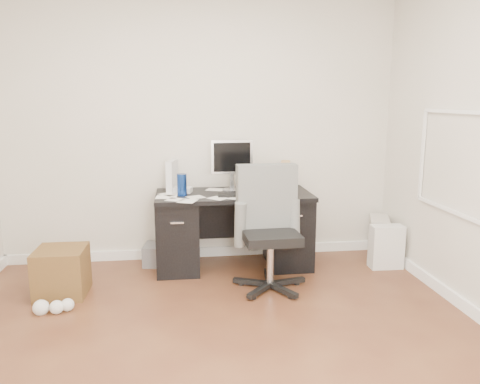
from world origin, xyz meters
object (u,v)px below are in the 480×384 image
object	(u,v)px
keyboard	(239,195)
pc_tower	(379,237)
wicker_basket	(62,272)
desk	(234,228)
lcd_monitor	(232,165)
office_chair	(271,229)

from	to	relation	value
keyboard	pc_tower	distance (m)	1.64
pc_tower	wicker_basket	world-z (taller)	pc_tower
desk	lcd_monitor	bearing A→B (deg)	93.11
desk	lcd_monitor	size ratio (longest dim) A/B	2.90
lcd_monitor	office_chair	xyz separation A→B (m)	(0.26, -0.70, -0.47)
pc_tower	wicker_basket	distance (m)	3.14
office_chair	pc_tower	world-z (taller)	office_chair
office_chair	wicker_basket	size ratio (longest dim) A/B	2.66
lcd_monitor	office_chair	distance (m)	0.88
pc_tower	office_chair	bearing A→B (deg)	-131.78
lcd_monitor	pc_tower	size ratio (longest dim) A/B	1.21
lcd_monitor	wicker_basket	size ratio (longest dim) A/B	1.27
keyboard	pc_tower	bearing A→B (deg)	13.34
lcd_monitor	office_chair	bearing A→B (deg)	-72.02
keyboard	wicker_basket	size ratio (longest dim) A/B	0.96
lcd_monitor	desk	bearing A→B (deg)	-89.03
pc_tower	wicker_basket	xyz separation A→B (m)	(-3.09, -0.59, -0.01)
desk	keyboard	size ratio (longest dim) A/B	3.83
keyboard	lcd_monitor	bearing A→B (deg)	102.50
desk	keyboard	xyz separation A→B (m)	(0.03, -0.16, 0.36)
lcd_monitor	wicker_basket	distance (m)	1.83
office_chair	pc_tower	distance (m)	1.51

